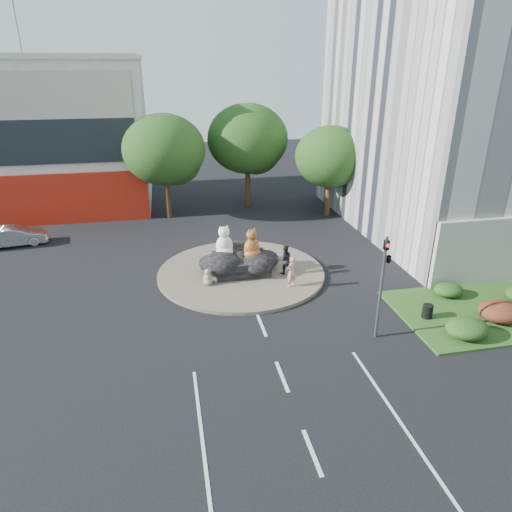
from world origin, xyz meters
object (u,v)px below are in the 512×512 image
(kitten_calico, at_px, (208,276))
(parked_car, at_px, (15,236))
(kitten_white, at_px, (268,266))
(pedestrian_pink, at_px, (291,272))
(cat_tabby, at_px, (252,243))
(pedestrian_dark, at_px, (285,260))
(cat_white, at_px, (224,241))
(litter_bin, at_px, (427,311))

(kitten_calico, height_order, parked_car, parked_car)
(kitten_white, bearing_deg, pedestrian_pink, -101.98)
(cat_tabby, xyz_separation_m, kitten_white, (0.94, -0.17, -1.48))
(pedestrian_dark, xyz_separation_m, parked_car, (-17.09, 8.54, -0.41))
(kitten_calico, bearing_deg, cat_white, 56.92)
(litter_bin, bearing_deg, cat_tabby, 137.91)
(pedestrian_dark, bearing_deg, kitten_calico, 7.76)
(kitten_white, bearing_deg, kitten_calico, 161.27)
(kitten_white, bearing_deg, litter_bin, -78.89)
(kitten_calico, bearing_deg, pedestrian_pink, -12.43)
(cat_tabby, xyz_separation_m, pedestrian_dark, (1.86, -0.62, -0.95))
(parked_car, xyz_separation_m, litter_bin, (22.78, -14.74, -0.22))
(kitten_calico, xyz_separation_m, pedestrian_dark, (4.63, 0.55, 0.40))
(cat_white, xyz_separation_m, kitten_calico, (-1.22, -1.75, -1.39))
(pedestrian_dark, bearing_deg, cat_white, -18.39)
(cat_tabby, bearing_deg, pedestrian_pink, -77.20)
(cat_white, height_order, litter_bin, cat_white)
(parked_car, bearing_deg, cat_white, -128.56)
(pedestrian_dark, bearing_deg, litter_bin, 133.55)
(cat_tabby, height_order, pedestrian_dark, cat_tabby)
(cat_white, height_order, kitten_calico, cat_white)
(cat_tabby, height_order, parked_car, cat_tabby)
(pedestrian_pink, bearing_deg, cat_white, -70.01)
(kitten_calico, height_order, pedestrian_pink, pedestrian_pink)
(pedestrian_dark, bearing_deg, cat_tabby, -17.48)
(kitten_white, relative_size, pedestrian_dark, 0.40)
(kitten_white, bearing_deg, cat_white, 129.43)
(cat_white, relative_size, kitten_calico, 2.00)
(litter_bin, bearing_deg, kitten_calico, 151.30)
(kitten_white, xyz_separation_m, litter_bin, (6.61, -6.64, -0.09))
(kitten_calico, distance_m, pedestrian_pink, 4.72)
(cat_tabby, bearing_deg, kitten_white, -35.50)
(kitten_calico, xyz_separation_m, litter_bin, (10.32, -5.65, -0.23))
(cat_white, distance_m, litter_bin, 11.84)
(kitten_calico, bearing_deg, pedestrian_dark, 8.46)
(pedestrian_pink, bearing_deg, kitten_white, -97.38)
(pedestrian_pink, distance_m, pedestrian_dark, 1.70)
(cat_tabby, height_order, kitten_calico, cat_tabby)
(pedestrian_pink, bearing_deg, litter_bin, 112.83)
(cat_white, distance_m, pedestrian_pink, 4.54)
(cat_tabby, distance_m, kitten_white, 1.76)
(cat_tabby, distance_m, litter_bin, 10.29)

